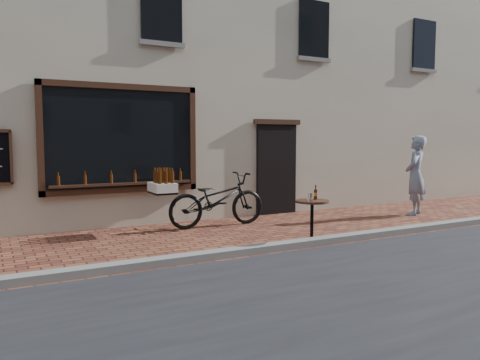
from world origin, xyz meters
name	(u,v)px	position (x,y,z in m)	size (l,w,h in m)	color
ground	(293,251)	(0.00, 0.00, 0.00)	(90.00, 90.00, 0.00)	#53241B
kerb	(287,245)	(0.00, 0.20, 0.06)	(90.00, 0.25, 0.12)	slate
shop_building	(160,25)	(0.00, 6.50, 5.00)	(28.00, 6.20, 10.00)	beige
cargo_bicycle	(215,199)	(-0.17, 2.61, 0.58)	(2.50, 0.77, 1.22)	black
bistro_table	(312,213)	(0.64, 0.35, 0.55)	(0.60, 0.60, 1.03)	black
pedestrian	(415,175)	(4.80, 1.72, 0.96)	(0.70, 0.46, 1.93)	gray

